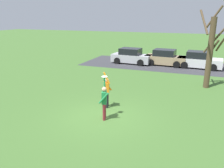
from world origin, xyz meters
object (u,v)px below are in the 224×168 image
at_px(person_catcher, 104,100).
at_px(frisbee_disc, 104,77).
at_px(parked_car_tan, 165,58).
at_px(bare_tree_tall, 211,50).
at_px(parked_car_silver, 131,56).
at_px(person_defender, 107,90).
at_px(parked_car_white, 199,60).

relative_size(person_catcher, frisbee_disc, 7.56).
relative_size(person_catcher, parked_car_tan, 0.49).
height_order(person_catcher, bare_tree_tall, bare_tree_tall).
height_order(frisbee_disc, parked_car_tan, frisbee_disc).
bearing_deg(parked_car_silver, person_defender, -76.04).
bearing_deg(parked_car_white, parked_car_silver, -174.46).
bearing_deg(person_defender, parked_car_white, 142.76).
relative_size(frisbee_disc, parked_car_tan, 0.07).
xyz_separation_m(parked_car_silver, parked_car_tan, (3.49, 0.35, 0.00)).
relative_size(parked_car_silver, parked_car_tan, 1.00).
relative_size(frisbee_disc, parked_car_white, 0.07).
bearing_deg(person_defender, parked_car_silver, 173.12).
bearing_deg(parked_car_tan, parked_car_silver, -170.32).
distance_m(frisbee_disc, parked_car_silver, 13.78).
height_order(frisbee_disc, bare_tree_tall, bare_tree_tall).
bearing_deg(frisbee_disc, parked_car_silver, 100.67).
bearing_deg(person_catcher, parked_car_tan, -20.51).
height_order(person_catcher, frisbee_disc, frisbee_disc).
xyz_separation_m(person_defender, parked_car_silver, (-2.15, 12.20, -0.25)).
bearing_deg(parked_car_silver, frisbee_disc, -75.37).
relative_size(person_catcher, person_defender, 1.02).
bearing_deg(parked_car_tan, parked_car_white, 1.08).
distance_m(person_defender, parked_car_white, 13.21).
relative_size(person_defender, bare_tree_tall, 0.37).
bearing_deg(bare_tree_tall, parked_car_tan, 120.09).
relative_size(person_catcher, parked_car_silver, 0.49).
height_order(person_defender, bare_tree_tall, bare_tree_tall).
distance_m(person_catcher, parked_car_tan, 14.07).
height_order(parked_car_silver, bare_tree_tall, bare_tree_tall).
bearing_deg(parked_car_tan, person_catcher, -89.67).
distance_m(frisbee_disc, parked_car_white, 14.36).
height_order(frisbee_disc, parked_car_white, frisbee_disc).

